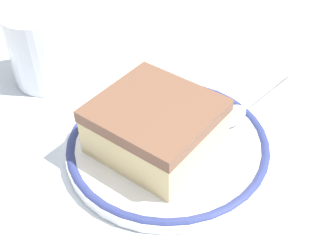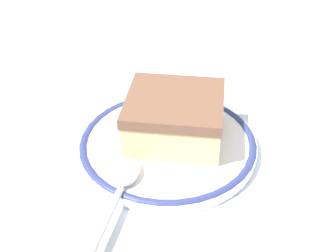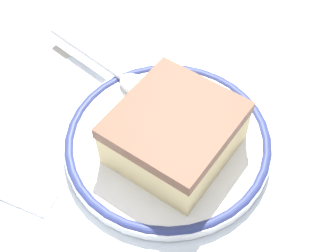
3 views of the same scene
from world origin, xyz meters
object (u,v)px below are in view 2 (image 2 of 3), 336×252
at_px(sugar_packet, 277,203).
at_px(plate, 168,144).
at_px(spoon, 120,188).
at_px(cake_slice, 175,117).

bearing_deg(sugar_packet, plate, -11.49).
relative_size(plate, spoon, 1.33).
distance_m(spoon, sugar_packet, 0.15).
bearing_deg(spoon, plate, -91.49).
distance_m(plate, sugar_packet, 0.13).
xyz_separation_m(plate, sugar_packet, (-0.13, 0.03, -0.00)).
xyz_separation_m(plate, cake_slice, (-0.00, -0.01, 0.03)).
relative_size(spoon, sugar_packet, 2.90).
bearing_deg(cake_slice, plate, 83.99).
height_order(plate, spoon, spoon).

